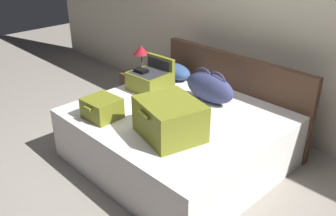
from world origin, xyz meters
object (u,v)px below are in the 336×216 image
object	(u,v)px
hard_case_small	(102,108)
nightstand	(143,90)
hard_case_large	(170,119)
pillow_center_head	(175,71)
table_lamp	(141,51)
hard_case_medium	(150,79)
duffel_bag	(210,87)
bed	(177,137)

from	to	relation	value
hard_case_small	nightstand	world-z (taller)	hard_case_small
hard_case_large	hard_case_small	xyz separation A→B (m)	(-0.67, -0.22, -0.06)
hard_case_small	nightstand	bearing A→B (deg)	121.20
hard_case_small	pillow_center_head	distance (m)	1.20
hard_case_small	table_lamp	distance (m)	1.38
hard_case_medium	hard_case_small	xyz separation A→B (m)	(0.19, -0.76, -0.02)
pillow_center_head	nightstand	xyz separation A→B (m)	(-0.55, -0.04, -0.39)
pillow_center_head	hard_case_medium	bearing A→B (deg)	-84.87
duffel_bag	hard_case_medium	bearing A→B (deg)	-160.90
hard_case_medium	duffel_bag	xyz separation A→B (m)	(0.64, 0.22, 0.03)
hard_case_small	table_lamp	world-z (taller)	table_lamp
hard_case_medium	bed	bearing A→B (deg)	-21.00
bed	hard_case_medium	size ratio (longest dim) A/B	4.56
duffel_bag	pillow_center_head	bearing A→B (deg)	164.02
bed	hard_case_medium	distance (m)	0.75
bed	duffel_bag	size ratio (longest dim) A/B	3.21
bed	duffel_bag	world-z (taller)	duffel_bag
hard_case_small	duffel_bag	bearing A→B (deg)	62.17
bed	hard_case_large	world-z (taller)	hard_case_large
duffel_bag	pillow_center_head	size ratio (longest dim) A/B	1.33
hard_case_large	nightstand	bearing A→B (deg)	162.23
bed	hard_case_small	xyz separation A→B (m)	(-0.43, -0.56, 0.36)
hard_case_small	hard_case_medium	bearing A→B (deg)	100.97
hard_case_large	nightstand	size ratio (longest dim) A/B	1.39
hard_case_medium	pillow_center_head	xyz separation A→B (m)	(-0.04, 0.42, -0.03)
nightstand	duffel_bag	bearing A→B (deg)	-7.13
bed	hard_case_medium	bearing A→B (deg)	161.72
bed	hard_case_large	distance (m)	0.59
hard_case_medium	pillow_center_head	distance (m)	0.42
duffel_bag	table_lamp	distance (m)	1.24
duffel_bag	table_lamp	size ratio (longest dim) A/B	1.57
hard_case_large	hard_case_small	bearing A→B (deg)	-147.09
hard_case_large	hard_case_medium	distance (m)	1.01
duffel_bag	hard_case_large	bearing A→B (deg)	-74.49
pillow_center_head	table_lamp	xyz separation A→B (m)	(-0.55, -0.04, 0.13)
bed	nightstand	xyz separation A→B (m)	(-1.20, 0.58, -0.04)
hard_case_medium	hard_case_small	world-z (taller)	hard_case_medium
hard_case_medium	duffel_bag	distance (m)	0.68
hard_case_medium	duffel_bag	world-z (taller)	duffel_bag
hard_case_large	nightstand	distance (m)	1.77
pillow_center_head	bed	bearing A→B (deg)	-43.60
duffel_bag	table_lamp	bearing A→B (deg)	172.87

